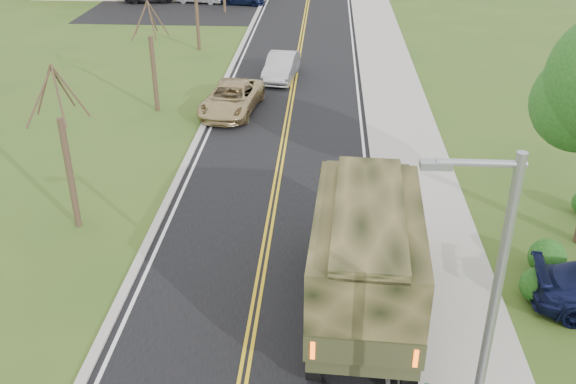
{
  "coord_description": "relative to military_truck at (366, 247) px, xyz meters",
  "views": [
    {
      "loc": [
        1.94,
        -9.75,
        12.08
      ],
      "look_at": [
        0.73,
        9.69,
        1.8
      ],
      "focal_mm": 40.0,
      "sensor_mm": 36.0,
      "label": 1
    }
  ],
  "objects": [
    {
      "name": "road",
      "position": [
        -3.19,
        34.43,
        -2.3
      ],
      "size": [
        8.0,
        120.0,
        0.01
      ],
      "primitive_type": "cube",
      "color": "black",
      "rests_on": "ground"
    },
    {
      "name": "sidewalk_right",
      "position": [
        2.71,
        34.43,
        -2.25
      ],
      "size": [
        3.2,
        120.0,
        0.1
      ],
      "primitive_type": "cube",
      "color": "#9E998E",
      "rests_on": "ground"
    },
    {
      "name": "suv_champagne",
      "position": [
        -6.19,
        16.42,
        -1.54
      ],
      "size": [
        3.2,
        5.74,
        1.52
      ],
      "primitive_type": "imported",
      "rotation": [
        0.0,
        0.0,
        -0.13
      ],
      "color": "tan",
      "rests_on": "ground"
    },
    {
      "name": "curb_left",
      "position": [
        -7.34,
        34.43,
        -2.25
      ],
      "size": [
        0.3,
        120.0,
        0.1
      ],
      "primitive_type": "cube",
      "color": "#9E998E",
      "rests_on": "ground"
    },
    {
      "name": "bare_tree_b",
      "position": [
        -10.19,
        16.43,
        0.18
      ],
      "size": [
        1.83,
        2.14,
        5.73
      ],
      "color": "#38281C",
      "rests_on": "ground"
    },
    {
      "name": "military_truck",
      "position": [
        0.0,
        0.0,
        0.0
      ],
      "size": [
        3.2,
        8.19,
        4.02
      ],
      "rotation": [
        0.0,
        0.0,
        -0.05
      ],
      "color": "black",
      "rests_on": "ground"
    },
    {
      "name": "curb_right",
      "position": [
        0.96,
        34.43,
        -2.24
      ],
      "size": [
        0.3,
        120.0,
        0.12
      ],
      "primitive_type": "cube",
      "color": "#9E998E",
      "rests_on": "ground"
    },
    {
      "name": "bare_tree_c",
      "position": [
        -10.19,
        28.43,
        0.48
      ],
      "size": [
        2.04,
        2.39,
        6.42
      ],
      "color": "#38281C",
      "rests_on": "ground"
    },
    {
      "name": "bare_tree_a",
      "position": [
        -10.19,
        4.43,
        0.33
      ],
      "size": [
        1.93,
        2.26,
        6.08
      ],
      "color": "#38281C",
      "rests_on": "ground"
    },
    {
      "name": "sedan_silver",
      "position": [
        -3.99,
        22.18,
        -1.54
      ],
      "size": [
        2.12,
        4.79,
        1.53
      ],
      "primitive_type": "imported",
      "rotation": [
        0.0,
        0.0,
        -0.11
      ],
      "color": "#A3A2A7",
      "rests_on": "ground"
    },
    {
      "name": "street_light",
      "position": [
        1.71,
        -6.07,
        2.13
      ],
      "size": [
        1.65,
        0.22,
        8.0
      ],
      "color": "gray",
      "rests_on": "ground"
    }
  ]
}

